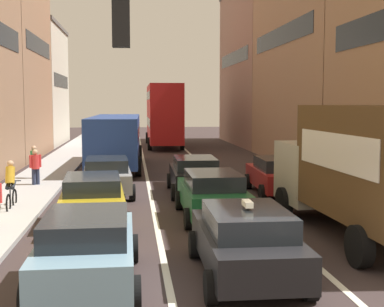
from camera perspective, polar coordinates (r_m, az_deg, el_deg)
ground_plane at (r=10.21m, az=7.85°, el=-15.54°), size 140.00×140.00×0.00m
sidewalk_left at (r=29.76m, az=-14.71°, el=-1.61°), size 2.60×64.00×0.14m
lane_stripe_left at (r=29.46m, az=-5.04°, el=-1.64°), size 0.16×60.00×0.01m
lane_stripe_right at (r=29.73m, az=1.53°, el=-1.56°), size 0.16×60.00×0.01m
building_row_right at (r=34.39m, az=14.79°, el=10.35°), size 7.20×43.90×14.06m
traffic_light_pole at (r=8.90m, az=-19.93°, el=6.20°), size 3.58×0.38×5.50m
removalist_box_truck at (r=14.79m, az=17.94°, el=-1.30°), size 2.92×7.78×3.58m
taxi_centre_lane_front at (r=11.26m, az=5.77°, el=-9.23°), size 2.10×4.32×1.66m
sedan_left_lane_front at (r=10.91m, az=-11.17°, el=-9.79°), size 2.09×4.31×1.49m
sedan_centre_lane_second at (r=16.78m, az=2.19°, el=-4.31°), size 2.08×4.31×1.49m
wagon_left_lane_second at (r=16.26m, az=-10.59°, el=-4.72°), size 2.26×4.40×1.49m
hatchback_centre_lane_third at (r=21.26m, az=0.30°, el=-2.23°), size 2.11×4.33×1.49m
sedan_left_lane_third at (r=21.23m, az=-9.11°, el=-2.31°), size 2.24×4.39×1.49m
sedan_right_lane_behind_truck at (r=21.35m, az=9.22°, el=-2.27°), size 2.17×4.35×1.49m
bus_mid_queue_primary at (r=29.56m, az=-8.16°, el=1.76°), size 2.97×10.55×2.90m
bus_far_queue_secondary at (r=43.82m, az=-3.06°, el=4.41°), size 2.85×10.52×5.06m
cyclist_on_sidewalk at (r=18.86m, az=-18.85°, el=-3.36°), size 0.50×1.73×1.72m
pedestrian_mid_sidewalk at (r=25.77m, az=-16.56°, el=-0.77°), size 0.34×0.50×1.66m
pedestrian_far_sidewalk at (r=23.74m, az=-16.44°, el=-1.28°), size 0.46×0.35×1.66m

